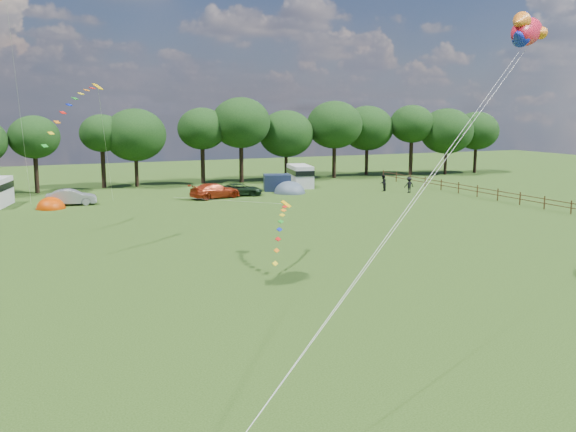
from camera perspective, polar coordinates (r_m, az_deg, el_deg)
name	(u,v)px	position (r m, az deg, el deg)	size (l,w,h in m)	color
ground_plane	(377,359)	(23.86, 7.89, -12.49)	(180.00, 180.00, 0.00)	#16320B
tree_line	(167,131)	(75.76, -10.67, 7.43)	(102.98, 10.98, 10.27)	black
fence	(468,188)	(69.40, 15.69, 2.38)	(0.12, 33.12, 1.20)	#472D19
car_b	(71,197)	(63.11, -18.70, 1.59)	(1.58, 4.22, 1.49)	gray
car_c	(215,191)	(64.82, -6.50, 2.24)	(2.12, 5.04, 1.51)	#9B290F
car_d	(241,190)	(66.68, -4.20, 2.36)	(2.07, 4.57, 1.25)	black
campervan_d	(300,175)	(73.92, 1.08, 3.65)	(3.16, 5.44, 2.50)	silver
tent_orange	(51,208)	(61.69, -20.33, 0.65)	(2.60, 2.85, 2.03)	#BA3500
tent_greyblue	(290,193)	(68.52, 0.15, 2.07)	(3.37, 3.69, 2.51)	#455362
awning_navy	(277,183)	(70.46, -0.98, 2.99)	(2.86, 2.33, 1.79)	#162037
fish_kite	(525,31)	(32.97, 20.33, 15.18)	(3.65, 2.84, 1.99)	red
streamer_kite_b	(77,103)	(42.23, -18.27, 9.49)	(4.26, 4.76, 3.82)	#FFBE00
streamer_kite_c	(282,222)	(37.47, -0.54, -0.52)	(3.18, 5.02, 2.82)	#FEB705
walker_a	(383,183)	(70.72, 8.45, 2.92)	(0.87, 0.54, 1.79)	black
walker_b	(409,185)	(69.82, 10.71, 2.74)	(1.11, 0.52, 1.73)	black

